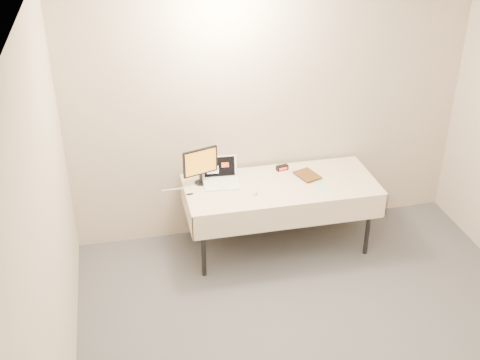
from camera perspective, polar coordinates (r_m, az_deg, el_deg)
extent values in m
cube|color=beige|center=(5.94, 2.89, 6.89)|extent=(4.00, 0.10, 2.70)
cylinder|color=black|center=(5.63, -3.49, -6.19)|extent=(0.04, 0.04, 0.69)
cylinder|color=black|center=(6.04, 12.07, -4.13)|extent=(0.04, 0.04, 0.69)
cylinder|color=black|center=(6.12, -4.40, -3.07)|extent=(0.04, 0.04, 0.69)
cylinder|color=black|center=(6.50, 10.04, -1.37)|extent=(0.04, 0.04, 0.69)
cube|color=gray|center=(5.83, 3.89, -0.61)|extent=(1.80, 0.75, 0.04)
cube|color=beige|center=(5.82, 3.90, -0.41)|extent=(1.86, 0.81, 0.01)
cube|color=beige|center=(5.56, 4.99, -3.55)|extent=(1.86, 0.01, 0.25)
cube|color=beige|center=(6.22, 2.85, 0.33)|extent=(1.86, 0.01, 0.25)
cube|color=beige|center=(5.72, -5.10, -2.51)|extent=(0.01, 0.81, 0.25)
cube|color=beige|center=(6.18, 12.15, -0.53)|extent=(0.01, 0.81, 0.25)
cube|color=white|center=(5.78, -1.77, -0.42)|extent=(0.35, 0.26, 0.02)
cube|color=white|center=(5.85, -1.97, 1.28)|extent=(0.34, 0.09, 0.22)
cube|color=black|center=(5.85, -1.97, 1.28)|extent=(0.30, 0.07, 0.18)
cylinder|color=black|center=(5.83, -3.72, -0.25)|extent=(0.16, 0.16, 0.01)
cube|color=black|center=(5.80, -3.74, 0.18)|extent=(0.03, 0.02, 0.09)
cube|color=black|center=(5.72, -3.79, 1.74)|extent=(0.35, 0.13, 0.27)
cube|color=orange|center=(5.72, -3.79, 1.74)|extent=(0.31, 0.10, 0.23)
imported|color=brown|center=(5.86, 5.73, 1.19)|extent=(0.18, 0.08, 0.25)
cube|color=black|center=(6.06, 4.01, 1.17)|extent=(0.13, 0.07, 0.05)
cube|color=#FF0C17|center=(6.04, 4.12, 1.07)|extent=(0.08, 0.02, 0.02)
ellipsoid|color=#BBBBBD|center=(5.64, 1.45, -1.19)|extent=(0.06, 0.10, 0.02)
cube|color=#B1D7AB|center=(5.83, 7.75, -0.51)|extent=(0.14, 0.30, 0.00)
cube|color=black|center=(5.64, -4.78, -1.34)|extent=(0.06, 0.02, 0.01)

